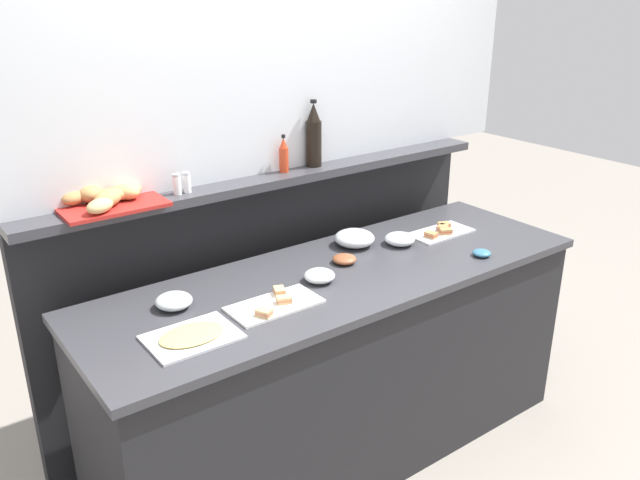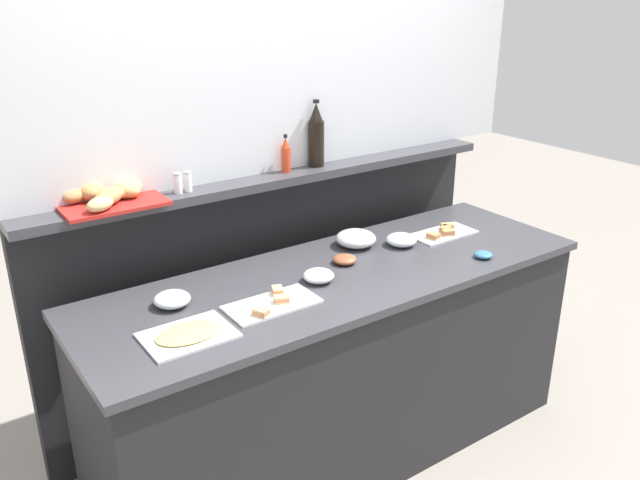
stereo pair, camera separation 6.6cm
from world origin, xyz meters
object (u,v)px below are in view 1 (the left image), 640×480
cold_cuts_platter (192,336)px  condiment_bowl_dark (482,253)px  hot_sauce_bottle (284,156)px  sandwich_platter_side (441,232)px  glass_bowl_small (320,276)px  glass_bowl_medium (354,239)px  pepper_shaker (187,182)px  wine_bottle_dark (314,137)px  glass_bowl_extra (400,239)px  salt_shaker (177,184)px  sandwich_platter_front (275,304)px  condiment_bowl_cream (344,259)px  glass_bowl_large (174,302)px  bread_basket (106,198)px

cold_cuts_platter → condiment_bowl_dark: bearing=-4.4°
cold_cuts_platter → hot_sauce_bottle: hot_sauce_bottle is taller
hot_sauce_bottle → sandwich_platter_side: bearing=-33.6°
sandwich_platter_side → glass_bowl_small: (-0.80, -0.09, 0.01)m
glass_bowl_medium → pepper_shaker: (-0.70, 0.26, 0.33)m
glass_bowl_small → wine_bottle_dark: size_ratio=0.41×
pepper_shaker → glass_bowl_medium: bearing=-20.9°
glass_bowl_extra → salt_shaker: 1.05m
sandwich_platter_front → hot_sauce_bottle: (0.43, 0.58, 0.39)m
condiment_bowl_cream → salt_shaker: 0.78m
glass_bowl_large → pepper_shaker: bearing=54.5°
cold_cuts_platter → salt_shaker: size_ratio=3.55×
sandwich_platter_side → cold_cuts_platter: size_ratio=1.05×
bread_basket → condiment_bowl_dark: bearing=-26.8°
sandwich_platter_front → sandwich_platter_side: bearing=8.8°
glass_bowl_medium → bread_basket: bearing=164.9°
sandwich_platter_side → condiment_bowl_dark: bearing=-100.3°
condiment_bowl_dark → bread_basket: bearing=153.2°
glass_bowl_small → condiment_bowl_dark: size_ratio=1.57×
glass_bowl_small → wine_bottle_dark: (0.34, 0.51, 0.44)m
glass_bowl_medium → bread_basket: 1.12m
sandwich_platter_side → condiment_bowl_dark: size_ratio=3.96×
sandwich_platter_side → glass_bowl_large: size_ratio=2.32×
sandwich_platter_front → salt_shaker: salt_shaker is taller
cold_cuts_platter → glass_bowl_medium: (0.99, 0.33, 0.02)m
hot_sauce_bottle → glass_bowl_extra: bearing=-47.2°
glass_bowl_large → salt_shaker: (0.20, 0.34, 0.34)m
salt_shaker → glass_bowl_large: bearing=-120.3°
glass_bowl_large → glass_bowl_medium: 0.94m
condiment_bowl_cream → bread_basket: (-0.87, 0.41, 0.34)m
bread_basket → pepper_shaker: bearing=-2.2°
condiment_bowl_cream → hot_sauce_bottle: (-0.03, 0.42, 0.38)m
glass_bowl_large → salt_shaker: salt_shaker is taller
glass_bowl_medium → hot_sauce_bottle: bearing=124.1°
wine_bottle_dark → condiment_bowl_dark: bearing=-61.1°
sandwich_platter_front → glass_bowl_large: 0.38m
sandwich_platter_side → wine_bottle_dark: 0.77m
glass_bowl_extra → salt_shaker: (-0.92, 0.38, 0.34)m
sandwich_platter_side → cold_cuts_platter: (-1.43, -0.20, -0.00)m
pepper_shaker → condiment_bowl_cream: bearing=-36.7°
glass_bowl_small → condiment_bowl_dark: bearing=-16.3°
condiment_bowl_dark → bread_basket: size_ratio=0.20×
condiment_bowl_dark → cold_cuts_platter: bearing=175.6°
glass_bowl_medium → glass_bowl_small: bearing=-148.9°
cold_cuts_platter → bread_basket: (-0.04, 0.61, 0.35)m
cold_cuts_platter → hot_sauce_bottle: (0.79, 0.62, 0.39)m
sandwich_platter_front → glass_bowl_small: (0.27, 0.08, 0.01)m
pepper_shaker → condiment_bowl_dark: bearing=-33.0°
wine_bottle_dark → salt_shaker: size_ratio=3.63×
hot_sauce_bottle → cold_cuts_platter: bearing=-142.2°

